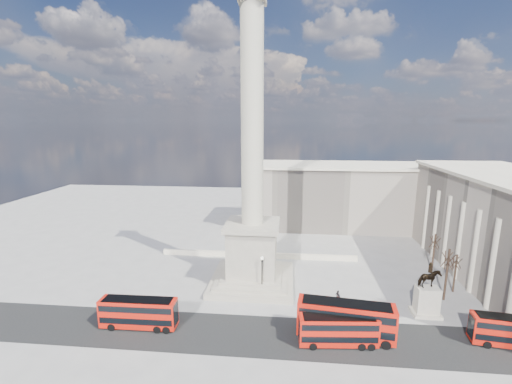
{
  "coord_description": "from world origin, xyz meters",
  "views": [
    {
      "loc": [
        5.87,
        -49.98,
        27.64
      ],
      "look_at": [
        0.85,
        2.5,
        16.63
      ],
      "focal_mm": 24.0,
      "sensor_mm": 36.0,
      "label": 1
    }
  ],
  "objects_px": {
    "red_bus_a": "(139,313)",
    "pedestrian_crossing": "(338,296)",
    "pedestrian_standing": "(471,325)",
    "red_bus_c": "(339,330)",
    "victorian_lamp": "(262,273)",
    "red_bus_b": "(346,320)",
    "equestrian_statue": "(427,297)",
    "nelsons_column": "(252,211)",
    "pedestrian_walking": "(337,301)"
  },
  "relations": [
    {
      "from": "pedestrian_crossing",
      "to": "red_bus_b",
      "type": "bearing_deg",
      "value": 152.8
    },
    {
      "from": "nelsons_column",
      "to": "red_bus_a",
      "type": "distance_m",
      "value": 22.93
    },
    {
      "from": "pedestrian_crossing",
      "to": "pedestrian_standing",
      "type": "bearing_deg",
      "value": -135.73
    },
    {
      "from": "red_bus_a",
      "to": "pedestrian_crossing",
      "type": "relative_size",
      "value": 5.42
    },
    {
      "from": "victorian_lamp",
      "to": "pedestrian_standing",
      "type": "relative_size",
      "value": 3.45
    },
    {
      "from": "pedestrian_standing",
      "to": "equestrian_statue",
      "type": "bearing_deg",
      "value": -48.44
    },
    {
      "from": "red_bus_b",
      "to": "pedestrian_crossing",
      "type": "height_order",
      "value": "red_bus_b"
    },
    {
      "from": "victorian_lamp",
      "to": "pedestrian_crossing",
      "type": "relative_size",
      "value": 3.51
    },
    {
      "from": "pedestrian_standing",
      "to": "pedestrian_walking",
      "type": "bearing_deg",
      "value": -24.38
    },
    {
      "from": "pedestrian_standing",
      "to": "pedestrian_crossing",
      "type": "bearing_deg",
      "value": -28.13
    },
    {
      "from": "red_bus_a",
      "to": "pedestrian_standing",
      "type": "distance_m",
      "value": 44.51
    },
    {
      "from": "red_bus_b",
      "to": "pedestrian_walking",
      "type": "distance_m",
      "value": 8.11
    },
    {
      "from": "red_bus_c",
      "to": "pedestrian_crossing",
      "type": "distance_m",
      "value": 10.79
    },
    {
      "from": "red_bus_b",
      "to": "victorian_lamp",
      "type": "bearing_deg",
      "value": 146.75
    },
    {
      "from": "red_bus_a",
      "to": "victorian_lamp",
      "type": "relative_size",
      "value": 1.55
    },
    {
      "from": "red_bus_b",
      "to": "red_bus_c",
      "type": "relative_size",
      "value": 1.26
    },
    {
      "from": "equestrian_statue",
      "to": "pedestrian_walking",
      "type": "bearing_deg",
      "value": 174.27
    },
    {
      "from": "red_bus_b",
      "to": "pedestrian_walking",
      "type": "bearing_deg",
      "value": 96.57
    },
    {
      "from": "nelsons_column",
      "to": "pedestrian_walking",
      "type": "bearing_deg",
      "value": -25.46
    },
    {
      "from": "equestrian_statue",
      "to": "pedestrian_walking",
      "type": "relative_size",
      "value": 4.85
    },
    {
      "from": "red_bus_b",
      "to": "pedestrian_standing",
      "type": "bearing_deg",
      "value": 16.84
    },
    {
      "from": "victorian_lamp",
      "to": "red_bus_a",
      "type": "bearing_deg",
      "value": -147.38
    },
    {
      "from": "pedestrian_standing",
      "to": "victorian_lamp",
      "type": "bearing_deg",
      "value": -21.47
    },
    {
      "from": "red_bus_b",
      "to": "equestrian_statue",
      "type": "distance_m",
      "value": 14.17
    },
    {
      "from": "nelsons_column",
      "to": "red_bus_a",
      "type": "bearing_deg",
      "value": -133.24
    },
    {
      "from": "equestrian_statue",
      "to": "pedestrian_standing",
      "type": "relative_size",
      "value": 4.17
    },
    {
      "from": "victorian_lamp",
      "to": "pedestrian_standing",
      "type": "height_order",
      "value": "victorian_lamp"
    },
    {
      "from": "red_bus_a",
      "to": "pedestrian_standing",
      "type": "xyz_separation_m",
      "value": [
        44.37,
        3.26,
        -1.22
      ]
    },
    {
      "from": "red_bus_a",
      "to": "pedestrian_walking",
      "type": "bearing_deg",
      "value": 15.92
    },
    {
      "from": "victorian_lamp",
      "to": "equestrian_statue",
      "type": "xyz_separation_m",
      "value": [
        24.12,
        -3.17,
        -1.14
      ]
    },
    {
      "from": "red_bus_c",
      "to": "red_bus_a",
      "type": "bearing_deg",
      "value": 172.7
    },
    {
      "from": "red_bus_a",
      "to": "pedestrian_crossing",
      "type": "bearing_deg",
      "value": 17.94
    },
    {
      "from": "red_bus_b",
      "to": "red_bus_c",
      "type": "xyz_separation_m",
      "value": [
        -1.13,
        -1.58,
        -0.53
      ]
    },
    {
      "from": "pedestrian_standing",
      "to": "red_bus_c",
      "type": "bearing_deg",
      "value": 6.21
    },
    {
      "from": "nelsons_column",
      "to": "red_bus_c",
      "type": "height_order",
      "value": "nelsons_column"
    },
    {
      "from": "red_bus_c",
      "to": "pedestrian_standing",
      "type": "relative_size",
      "value": 5.09
    },
    {
      "from": "red_bus_a",
      "to": "red_bus_c",
      "type": "distance_m",
      "value": 26.41
    },
    {
      "from": "red_bus_c",
      "to": "pedestrian_standing",
      "type": "height_order",
      "value": "red_bus_c"
    },
    {
      "from": "nelsons_column",
      "to": "pedestrian_walking",
      "type": "xyz_separation_m",
      "value": [
        13.68,
        -6.51,
        -12.08
      ]
    },
    {
      "from": "red_bus_b",
      "to": "victorian_lamp",
      "type": "xyz_separation_m",
      "value": [
        -11.62,
        9.83,
        1.35
      ]
    },
    {
      "from": "pedestrian_standing",
      "to": "red_bus_a",
      "type": "bearing_deg",
      "value": -3.64
    },
    {
      "from": "victorian_lamp",
      "to": "pedestrian_walking",
      "type": "distance_m",
      "value": 12.24
    },
    {
      "from": "red_bus_c",
      "to": "pedestrian_standing",
      "type": "distance_m",
      "value": 18.58
    },
    {
      "from": "red_bus_a",
      "to": "victorian_lamp",
      "type": "xyz_separation_m",
      "value": [
        15.88,
        10.17,
        1.75
      ]
    },
    {
      "from": "red_bus_a",
      "to": "red_bus_b",
      "type": "xyz_separation_m",
      "value": [
        27.51,
        0.33,
        0.4
      ]
    },
    {
      "from": "red_bus_a",
      "to": "victorian_lamp",
      "type": "bearing_deg",
      "value": 31.88
    },
    {
      "from": "red_bus_a",
      "to": "pedestrian_walking",
      "type": "height_order",
      "value": "red_bus_a"
    },
    {
      "from": "pedestrian_crossing",
      "to": "victorian_lamp",
      "type": "bearing_deg",
      "value": 60.83
    },
    {
      "from": "red_bus_a",
      "to": "pedestrian_crossing",
      "type": "xyz_separation_m",
      "value": [
        27.78,
        9.39,
        -1.24
      ]
    },
    {
      "from": "equestrian_statue",
      "to": "pedestrian_crossing",
      "type": "bearing_deg",
      "value": 168.93
    }
  ]
}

